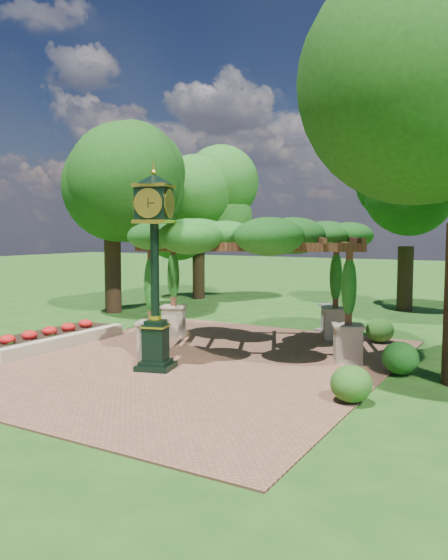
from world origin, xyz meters
The scene contains 13 objects.
ground centered at (0.00, 0.00, 0.00)m, with size 120.00×120.00×0.00m, color #1E4714.
brick_plaza centered at (0.00, 1.00, 0.02)m, with size 10.00×12.00×0.04m, color brown.
border_wall centered at (-4.60, 0.50, 0.20)m, with size 0.35×5.00×0.40m, color #C6B793.
flower_bed centered at (-5.50, 0.50, 0.18)m, with size 1.50×5.00×0.36m, color red.
pedestal_clock centered at (-0.47, -0.29, 3.10)m, with size 1.27×1.27×5.20m.
pergola centered at (0.48, 3.35, 3.31)m, with size 7.48×6.28×4.03m.
sundial centered at (1.49, 7.29, 0.45)m, with size 0.67×0.67×1.02m.
shrub_front centered at (4.84, -0.47, 0.44)m, with size 0.88×0.88×0.79m, color #265418.
shrub_mid centered at (5.23, 2.40, 0.45)m, with size 0.92×0.92×0.83m, color #195217.
shrub_back centered at (3.78, 6.11, 0.44)m, with size 0.89×0.89×0.81m, color #295F1B.
tree_west_near centered at (-8.42, 7.05, 6.41)m, with size 4.39×4.39×9.36m.
tree_west_far centered at (-7.79, 13.20, 5.10)m, with size 3.73×3.73×7.45m.
tree_north centered at (2.86, 14.21, 5.23)m, with size 3.94×3.94×7.65m.
Camera 1 is at (8.17, -11.61, 3.66)m, focal length 35.00 mm.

